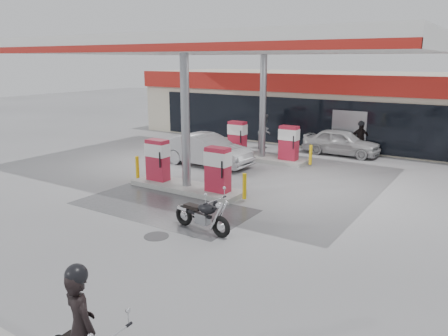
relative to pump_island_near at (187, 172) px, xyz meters
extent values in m
plane|color=gray|center=(0.00, -2.00, -0.71)|extent=(90.00, 90.00, 0.00)
cube|color=#4C4C4F|center=(0.50, -2.00, -0.71)|extent=(6.00, 3.00, 0.00)
cylinder|color=#38383A|center=(2.00, -4.00, -0.71)|extent=(0.70, 0.70, 0.01)
cube|color=#BEB59F|center=(0.00, 14.00, 1.29)|extent=(22.00, 8.00, 4.00)
cube|color=black|center=(0.00, 9.97, 0.69)|extent=(18.00, 0.10, 2.60)
cube|color=#A81B14|center=(0.00, 9.90, 2.79)|extent=(22.00, 0.25, 1.00)
cube|color=navy|center=(7.00, 9.85, 2.79)|extent=(3.50, 0.12, 0.80)
cube|color=gray|center=(3.00, 9.93, 0.39)|extent=(1.80, 0.14, 2.20)
cube|color=silver|center=(0.00, 3.00, 4.59)|extent=(16.00, 10.00, 0.60)
cube|color=#A81B14|center=(0.00, -1.95, 4.41)|extent=(16.00, 0.12, 0.24)
cube|color=#A81B14|center=(0.00, 7.95, 4.41)|extent=(16.00, 0.12, 0.24)
cylinder|color=gray|center=(0.00, 0.00, 1.88)|extent=(0.32, 0.32, 5.00)
cylinder|color=gray|center=(0.00, 6.00, 1.88)|extent=(0.32, 0.32, 5.00)
cube|color=#9E9E99|center=(0.00, 0.00, -0.62)|extent=(4.50, 1.30, 0.18)
cube|color=#A41B31|center=(-1.40, 0.00, 0.27)|extent=(0.85, 0.48, 1.60)
cube|color=#A41B31|center=(1.40, 0.00, 0.27)|extent=(0.85, 0.48, 1.60)
cube|color=silver|center=(-1.40, 0.00, 0.67)|extent=(0.88, 0.52, 0.50)
cube|color=silver|center=(1.40, 0.00, 0.67)|extent=(0.88, 0.52, 0.50)
cylinder|color=#E6B40C|center=(-2.50, 0.00, -0.17)|extent=(0.14, 0.14, 0.90)
cylinder|color=#E6B40C|center=(2.50, 0.00, -0.17)|extent=(0.14, 0.14, 0.90)
cube|color=#9E9E99|center=(0.00, 6.00, -0.62)|extent=(4.50, 1.30, 0.18)
cube|color=#A41B31|center=(-1.40, 6.00, 0.27)|extent=(0.85, 0.48, 1.60)
cube|color=#A41B31|center=(1.40, 6.00, 0.27)|extent=(0.85, 0.48, 1.60)
cube|color=silver|center=(-1.40, 6.00, 0.67)|extent=(0.88, 0.52, 0.50)
cube|color=silver|center=(1.40, 6.00, 0.67)|extent=(0.88, 0.52, 0.50)
cylinder|color=#E6B40C|center=(-2.50, 6.00, -0.17)|extent=(0.14, 0.14, 0.90)
cylinder|color=#E6B40C|center=(2.50, 6.00, -0.17)|extent=(0.14, 0.14, 0.90)
imported|color=black|center=(4.78, -8.80, 0.19)|extent=(0.74, 0.57, 1.80)
torus|color=black|center=(3.55, -3.09, -0.40)|extent=(0.63, 0.22, 0.62)
torus|color=black|center=(2.13, -2.91, -0.40)|extent=(0.63, 0.22, 0.62)
cube|color=gray|center=(2.88, -3.01, -0.32)|extent=(0.44, 0.30, 0.31)
cube|color=black|center=(2.73, -2.99, -0.21)|extent=(0.94, 0.22, 0.08)
ellipsoid|color=black|center=(3.04, -3.03, 0.01)|extent=(0.62, 0.40, 0.29)
cube|color=black|center=(2.52, -2.96, -0.05)|extent=(0.60, 0.32, 0.10)
cylinder|color=silver|center=(3.34, -3.06, 0.33)|extent=(0.13, 0.79, 0.04)
sphere|color=silver|center=(3.47, -3.08, 0.20)|extent=(0.19, 0.19, 0.19)
cylinder|color=silver|center=(2.39, -2.80, -0.42)|extent=(0.93, 0.20, 0.08)
imported|color=#BCBCBE|center=(2.88, 9.20, -0.05)|extent=(3.88, 1.58, 1.32)
imported|color=#505155|center=(-1.17, 8.50, 0.26)|extent=(0.85, 1.03, 1.93)
imported|color=#9DA0A4|center=(-1.61, 3.60, 0.01)|extent=(4.43, 1.65, 1.45)
imported|color=#4E1120|center=(-4.50, 12.00, -0.14)|extent=(4.27, 2.80, 1.15)
imported|color=black|center=(3.64, 9.80, 0.11)|extent=(1.04, 0.72, 1.64)
camera|label=1|loc=(9.68, -12.48, 4.08)|focal=35.00mm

